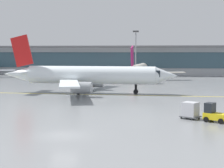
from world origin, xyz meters
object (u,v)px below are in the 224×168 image
object	(u,v)px
gate_airplane_1	(138,69)
apron_light_mast_1	(136,51)
cargo_dolly_lead	(190,110)
taxiing_regional_jet	(89,76)
baggage_tug	(214,114)

from	to	relation	value
gate_airplane_1	apron_light_mast_1	bearing A→B (deg)	12.24
apron_light_mast_1	cargo_dolly_lead	bearing A→B (deg)	-81.18
taxiing_regional_jet	apron_light_mast_1	bearing A→B (deg)	84.50
taxiing_regional_jet	apron_light_mast_1	size ratio (longest dim) A/B	2.34
taxiing_regional_jet	cargo_dolly_lead	world-z (taller)	taxiing_regional_jet
baggage_tug	apron_light_mast_1	distance (m)	74.22
baggage_tug	cargo_dolly_lead	bearing A→B (deg)	180.00
apron_light_mast_1	taxiing_regional_jet	bearing A→B (deg)	-96.78
taxiing_regional_jet	gate_airplane_1	bearing A→B (deg)	79.71
gate_airplane_1	cargo_dolly_lead	size ratio (longest dim) A/B	10.57
baggage_tug	apron_light_mast_1	bearing A→B (deg)	132.76
gate_airplane_1	taxiing_regional_jet	size ratio (longest dim) A/B	0.84
baggage_tug	apron_light_mast_1	size ratio (longest dim) A/B	0.21
taxiing_regional_jet	apron_light_mast_1	distance (m)	47.46
baggage_tug	cargo_dolly_lead	xyz separation A→B (m)	(-2.48, 1.56, 0.16)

